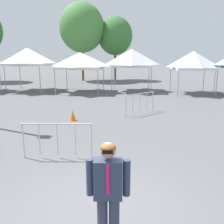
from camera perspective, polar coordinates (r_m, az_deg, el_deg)
name	(u,v)px	position (r m, az deg, el deg)	size (l,w,h in m)	color
ground_plane	(98,212)	(5.21, -3.31, -21.98)	(140.00, 140.00, 0.00)	#5B5B5E
canopy_tent_behind_left	(28,57)	(22.33, -18.87, 11.99)	(3.72, 3.72, 3.59)	#9E9EA3
canopy_tent_center	(80,61)	(20.52, -7.29, 11.67)	(3.65, 3.65, 3.21)	#9E9EA3
canopy_tent_behind_right	(132,58)	(21.19, 4.62, 12.30)	(3.37, 3.37, 3.49)	#9E9EA3
canopy_tent_behind_center	(193,60)	(20.58, 18.23, 11.24)	(3.03, 3.03, 3.29)	#9E9EA3
person_foreground	(108,190)	(3.83, -0.89, -17.59)	(0.65, 0.26, 1.78)	#33384C
tree_behind_tents_center	(82,28)	(30.21, -6.98, 18.74)	(5.13, 5.13, 8.89)	brown
tree_behind_tents_left	(115,36)	(30.86, 0.74, 17.14)	(4.10, 4.10, 7.49)	brown
crowd_barrier_mid_lot	(57,134)	(7.39, -12.58, -4.91)	(2.10, 0.13, 1.08)	#B7BABF
crowd_barrier_near_person	(140,99)	(12.87, 6.47, 2.91)	(1.58, 1.46, 1.08)	#B7BABF
traffic_cone_lot_center	(73,115)	(11.65, -9.09, -0.79)	(0.32, 0.32, 0.49)	orange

